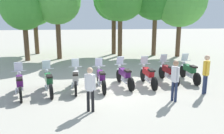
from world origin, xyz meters
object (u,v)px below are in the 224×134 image
object	(u,v)px
motorcycle_2	(76,79)
motorcycle_7	(189,71)
tree_1	(34,6)
motorcycle_0	(20,84)
person_1	(90,86)
motorcycle_3	(101,78)
motorcycle_5	(148,75)
person_0	(206,71)
motorcycle_6	(168,72)
motorcycle_4	(124,76)
tree_6	(181,1)
tree_0	(23,8)
person_2	(175,78)
tree_3	(114,0)
tree_2	(57,0)
motorcycle_1	(49,82)

from	to	relation	value
motorcycle_2	motorcycle_7	world-z (taller)	same
motorcycle_2	tree_1	bearing A→B (deg)	17.88
motorcycle_0	person_1	xyz separation A→B (m)	(2.96, -2.01, 0.44)
motorcycle_3	tree_1	size ratio (longest dim) A/B	0.38
motorcycle_3	motorcycle_7	world-z (taller)	same
motorcycle_5	person_1	xyz separation A→B (m)	(-2.87, -2.85, 0.44)
motorcycle_7	person_1	distance (m)	6.21
motorcycle_0	motorcycle_2	bearing A→B (deg)	-92.60
person_0	motorcycle_6	bearing A→B (deg)	-6.85
motorcycle_4	motorcycle_7	distance (m)	3.54
motorcycle_4	tree_6	size ratio (longest dim) A/B	0.34
motorcycle_5	tree_0	world-z (taller)	tree_0
motorcycle_2	motorcycle_3	world-z (taller)	same
person_2	motorcycle_6	bearing A→B (deg)	48.70
motorcycle_4	tree_3	distance (m)	10.01
motorcycle_5	motorcycle_7	xyz separation A→B (m)	(2.33, 0.52, 0.00)
motorcycle_6	person_2	size ratio (longest dim) A/B	1.30
motorcycle_2	tree_2	size ratio (longest dim) A/B	0.35
motorcycle_2	tree_0	distance (m)	8.91
motorcycle_3	motorcycle_5	distance (m)	2.35
person_1	tree_2	size ratio (longest dim) A/B	0.27
motorcycle_5	tree_3	world-z (taller)	tree_3
motorcycle_1	tree_6	bearing A→B (deg)	-63.38
motorcycle_4	person_1	xyz separation A→B (m)	(-1.70, -2.87, 0.44)
tree_0	tree_2	world-z (taller)	tree_2
person_0	motorcycle_0	bearing A→B (deg)	51.21
motorcycle_4	motorcycle_7	xyz separation A→B (m)	(3.50, 0.50, 0.00)
motorcycle_4	motorcycle_6	world-z (taller)	same
motorcycle_2	person_0	size ratio (longest dim) A/B	1.26
motorcycle_1	person_1	bearing A→B (deg)	-156.41
motorcycle_2	person_1	world-z (taller)	person_1
motorcycle_0	motorcycle_3	world-z (taller)	same
motorcycle_6	motorcycle_7	world-z (taller)	same
motorcycle_1	tree_0	size ratio (longest dim) A/B	0.39
motorcycle_7	motorcycle_4	bearing A→B (deg)	95.57
motorcycle_0	tree_3	size ratio (longest dim) A/B	0.34
motorcycle_4	tree_1	world-z (taller)	tree_1
tree_0	motorcycle_2	bearing A→B (deg)	-62.25
motorcycle_5	person_2	world-z (taller)	person_2
motorcycle_1	tree_6	size ratio (longest dim) A/B	0.33
motorcycle_4	tree_3	world-z (taller)	tree_3
tree_3	tree_6	size ratio (longest dim) A/B	0.97
motorcycle_2	person_2	size ratio (longest dim) A/B	1.30
motorcycle_0	tree_0	bearing A→B (deg)	-4.75
person_0	person_1	xyz separation A→B (m)	(-5.02, -1.37, -0.07)
motorcycle_1	motorcycle_7	world-z (taller)	same
motorcycle_1	person_2	distance (m)	5.43
motorcycle_3	motorcycle_6	xyz separation A→B (m)	(3.50, 0.70, 0.00)
motorcycle_5	person_0	size ratio (longest dim) A/B	1.26
motorcycle_2	tree_6	bearing A→B (deg)	-47.60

